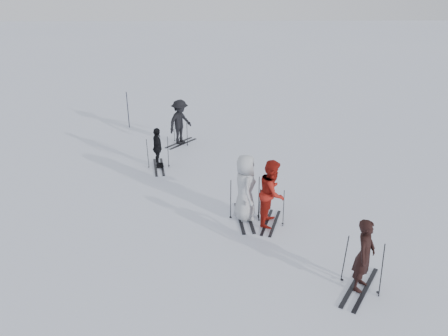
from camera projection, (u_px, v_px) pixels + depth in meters
name	position (u px, v px, depth m)	size (l,w,h in m)	color
ground	(225.00, 211.00, 13.39)	(120.00, 120.00, 0.00)	silver
skier_near_dark	(364.00, 256.00, 9.75)	(0.65, 0.42, 1.77)	black
skier_red	(272.00, 193.00, 12.34)	(0.95, 0.74, 1.96)	maroon
skier_grey	(245.00, 188.00, 12.60)	(0.97, 0.63, 1.99)	#A8ADB2
skier_uphill_left	(158.00, 149.00, 16.10)	(0.89, 0.37, 1.52)	black
skier_uphill_far	(180.00, 122.00, 18.36)	(1.22, 0.70, 1.89)	black
skis_near_dark	(363.00, 264.00, 9.83)	(0.99, 1.87, 1.36)	black
skis_red	(272.00, 206.00, 12.50)	(0.83, 1.56, 1.14)	black
skis_grey	(245.00, 198.00, 12.72)	(0.98, 1.86, 1.36)	black
skis_uphill_left	(158.00, 152.00, 16.16)	(0.89, 1.68, 1.23)	black
skis_uphill_far	(180.00, 130.00, 18.49)	(0.89, 1.68, 1.23)	black
piste_marker	(128.00, 110.00, 20.38)	(0.04, 0.04, 1.71)	black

